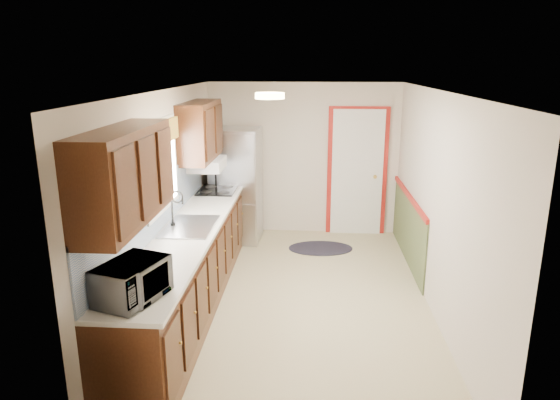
# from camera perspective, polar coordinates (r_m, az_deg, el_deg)

# --- Properties ---
(room_shell) EXTENTS (3.20, 5.20, 2.52)m
(room_shell) POSITION_cam_1_polar(r_m,az_deg,el_deg) (5.53, 2.17, -0.14)
(room_shell) COLOR tan
(room_shell) RESTS_ON ground
(kitchen_run) EXTENTS (0.63, 4.00, 2.20)m
(kitchen_run) POSITION_cam_1_polar(r_m,az_deg,el_deg) (5.55, -10.86, -4.60)
(kitchen_run) COLOR #36190C
(kitchen_run) RESTS_ON ground
(back_wall_trim) EXTENTS (1.12, 2.30, 2.08)m
(back_wall_trim) POSITION_cam_1_polar(r_m,az_deg,el_deg) (7.80, 9.96, 1.88)
(back_wall_trim) COLOR maroon
(back_wall_trim) RESTS_ON ground
(ceiling_fixture) EXTENTS (0.30, 0.30, 0.06)m
(ceiling_fixture) POSITION_cam_1_polar(r_m,az_deg,el_deg) (5.16, -1.17, 11.83)
(ceiling_fixture) COLOR #FFD88C
(ceiling_fixture) RESTS_ON room_shell
(microwave) EXTENTS (0.46, 0.61, 0.37)m
(microwave) POSITION_cam_1_polar(r_m,az_deg,el_deg) (3.96, -16.59, -8.46)
(microwave) COLOR white
(microwave) RESTS_ON kitchen_run
(refrigerator) EXTENTS (0.75, 0.74, 1.74)m
(refrigerator) POSITION_cam_1_polar(r_m,az_deg,el_deg) (7.69, -5.02, 1.71)
(refrigerator) COLOR #B7B7BC
(refrigerator) RESTS_ON ground
(rug) EXTENTS (0.99, 0.68, 0.01)m
(rug) POSITION_cam_1_polar(r_m,az_deg,el_deg) (7.51, 4.66, -5.51)
(rug) COLOR black
(rug) RESTS_ON ground
(cooktop) EXTENTS (0.51, 0.62, 0.02)m
(cooktop) POSITION_cam_1_polar(r_m,az_deg,el_deg) (7.08, -7.19, 1.12)
(cooktop) COLOR black
(cooktop) RESTS_ON kitchen_run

